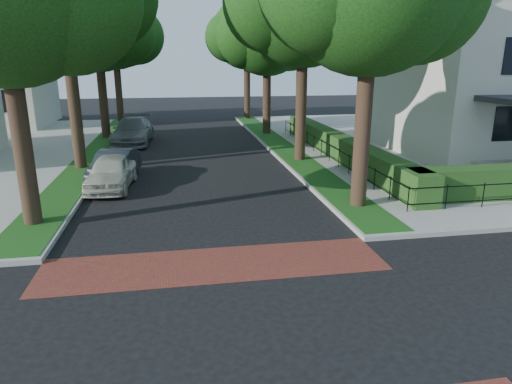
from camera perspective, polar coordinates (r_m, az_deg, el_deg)
ground at (r=9.43m, az=-3.42°, el=-17.26°), size 120.00×120.00×0.00m
sidewalk_ne at (r=34.04m, az=27.06°, el=5.78°), size 30.00×30.00×0.15m
crosswalk_far at (r=12.21m, az=-5.17°, el=-9.01°), size 9.00×2.20×0.01m
grass_strip_ne at (r=28.09m, az=3.07°, el=5.85°), size 1.60×29.80×0.02m
grass_strip_nw at (r=27.77m, az=-19.29°, el=4.84°), size 1.60×29.80×0.02m
tree_right_mid at (r=24.12m, az=6.11°, el=22.76°), size 8.25×7.09×11.22m
tree_right_far at (r=32.73m, az=1.51°, el=19.19°), size 7.25×6.23×9.74m
tree_right_back at (r=41.61m, az=-1.07°, el=19.04°), size 7.50×6.45×10.20m
tree_left_far at (r=32.42m, az=-19.06°, el=18.77°), size 7.00×6.02×9.86m
tree_left_back at (r=41.37m, az=-17.15°, el=18.59°), size 7.75×6.66×10.44m
hedge_main_road at (r=24.77m, az=10.45°, el=5.59°), size 1.00×18.00×1.20m
fence_main_road at (r=24.53m, az=8.67°, el=5.22°), size 0.06×18.00×0.90m
house_victorian at (r=30.00m, az=28.95°, el=15.85°), size 13.00×13.05×12.48m
parked_car_front at (r=19.93m, az=-17.67°, el=2.40°), size 1.95×4.23×1.41m
parked_car_middle at (r=21.07m, az=-17.26°, el=3.09°), size 2.04×4.29×1.36m
parked_car_rear at (r=30.52m, az=-15.15°, el=7.37°), size 2.55×5.67×1.62m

